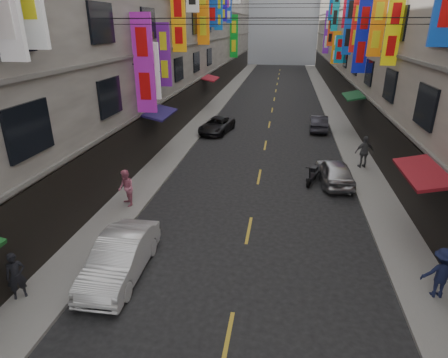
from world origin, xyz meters
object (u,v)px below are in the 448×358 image
(pedestrian_rnear, at_px, (441,273))
(car_left_mid, at_px, (120,257))
(pedestrian_lfar, at_px, (126,188))
(car_left_far, at_px, (217,125))
(car_right_far, at_px, (319,123))
(pedestrian_lnear, at_px, (16,276))
(car_right_mid, at_px, (334,171))
(pedestrian_rfar, at_px, (364,152))
(scooter_far_right, at_px, (312,175))

(pedestrian_rnear, bearing_deg, car_left_mid, 0.11)
(car_left_mid, height_order, pedestrian_lfar, pedestrian_lfar)
(car_left_mid, bearing_deg, pedestrian_rnear, 1.01)
(car_left_mid, relative_size, pedestrian_lfar, 2.46)
(car_left_far, xyz_separation_m, car_right_far, (8.00, 1.90, 0.04))
(car_left_mid, bearing_deg, car_left_far, 88.71)
(car_left_far, relative_size, pedestrian_lnear, 2.74)
(car_left_mid, bearing_deg, pedestrian_lfar, 109.02)
(car_left_mid, height_order, car_right_far, car_left_mid)
(car_right_far, relative_size, pedestrian_lnear, 2.45)
(car_left_mid, bearing_deg, car_right_mid, 48.34)
(car_left_mid, height_order, car_left_far, car_left_mid)
(car_right_far, height_order, pedestrian_rfar, pedestrian_rfar)
(pedestrian_lfar, bearing_deg, car_right_far, 109.32)
(scooter_far_right, xyz_separation_m, pedestrian_lnear, (-9.45, -10.91, 0.45))
(car_right_mid, bearing_deg, scooter_far_right, 2.77)
(scooter_far_right, bearing_deg, pedestrian_rfar, -121.62)
(scooter_far_right, distance_m, pedestrian_lnear, 14.44)
(car_right_mid, height_order, pedestrian_lnear, pedestrian_lnear)
(car_left_far, relative_size, pedestrian_lfar, 2.43)
(car_left_mid, height_order, pedestrian_rfar, pedestrian_rfar)
(car_right_far, bearing_deg, car_right_mid, 93.04)
(car_right_mid, bearing_deg, car_left_mid, 43.23)
(car_left_far, xyz_separation_m, pedestrian_rfar, (9.94, -6.64, 0.48))
(car_right_far, xyz_separation_m, pedestrian_lfar, (-9.80, -15.54, 0.37))
(scooter_far_right, bearing_deg, car_right_far, -77.96)
(car_left_far, bearing_deg, pedestrian_rfar, -23.78)
(car_right_far, bearing_deg, scooter_far_right, 87.25)
(car_right_far, bearing_deg, pedestrian_lfar, 60.79)
(car_left_mid, relative_size, pedestrian_lnear, 2.77)
(car_left_far, xyz_separation_m, pedestrian_lfar, (-1.80, -13.63, 0.40))
(car_right_mid, xyz_separation_m, pedestrian_lfar, (-9.80, -4.54, 0.32))
(car_right_mid, bearing_deg, pedestrian_lfar, 18.47)
(car_left_far, height_order, pedestrian_rfar, pedestrian_rfar)
(scooter_far_right, relative_size, pedestrian_rnear, 1.05)
(car_left_mid, relative_size, car_right_far, 1.13)
(pedestrian_lfar, distance_m, pedestrian_rfar, 13.66)
(scooter_far_right, distance_m, car_left_far, 11.54)
(pedestrian_rfar, bearing_deg, pedestrian_lnear, 32.19)
(pedestrian_rnear, bearing_deg, pedestrian_lfar, -22.62)
(car_left_mid, height_order, pedestrian_rnear, pedestrian_rnear)
(car_right_mid, distance_m, pedestrian_rnear, 9.26)
(car_left_mid, xyz_separation_m, pedestrian_lfar, (-1.80, 4.87, 0.28))
(car_right_mid, relative_size, car_right_far, 1.04)
(car_left_mid, xyz_separation_m, pedestrian_lnear, (-2.58, -1.69, 0.19))
(car_left_far, xyz_separation_m, pedestrian_lnear, (-2.58, -20.18, 0.30))
(pedestrian_lfar, bearing_deg, pedestrian_rnear, 31.13)
(car_right_far, relative_size, pedestrian_lfar, 2.18)
(car_left_mid, height_order, car_right_mid, car_left_mid)
(car_right_far, distance_m, pedestrian_lfar, 18.37)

